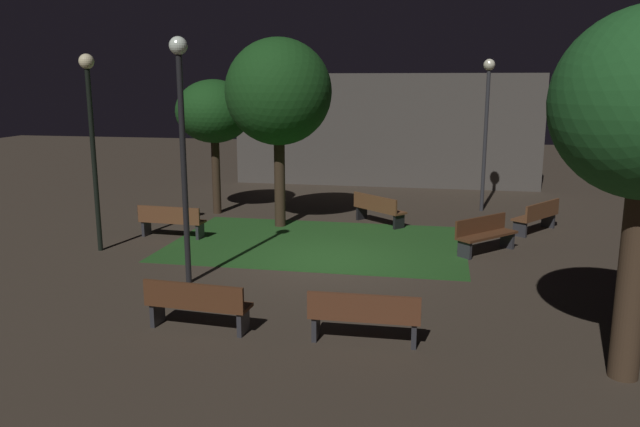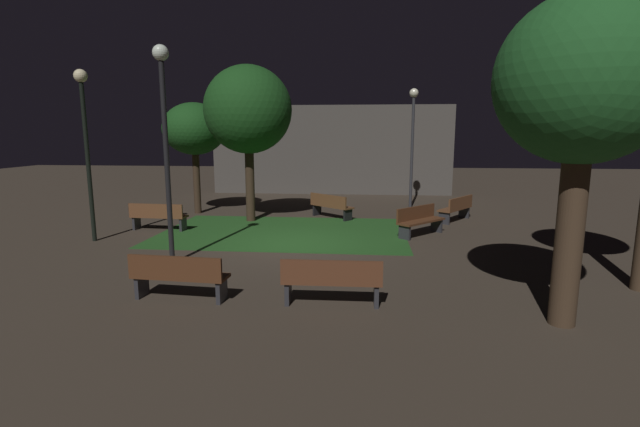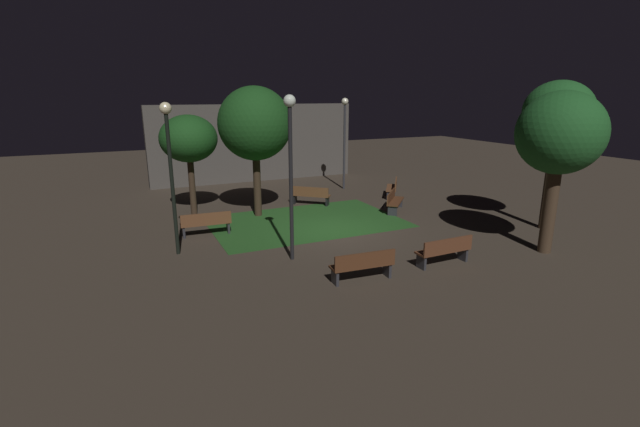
{
  "view_description": "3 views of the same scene",
  "coord_description": "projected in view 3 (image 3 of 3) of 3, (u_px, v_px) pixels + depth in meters",
  "views": [
    {
      "loc": [
        2.51,
        -13.93,
        4.15
      ],
      "look_at": [
        -0.37,
        0.96,
        0.93
      ],
      "focal_mm": 34.99,
      "sensor_mm": 36.0,
      "label": 1
    },
    {
      "loc": [
        1.95,
        -12.38,
        3.06
      ],
      "look_at": [
        0.76,
        0.12,
        0.86
      ],
      "focal_mm": 25.7,
      "sensor_mm": 36.0,
      "label": 2
    },
    {
      "loc": [
        -7.24,
        -14.32,
        5.0
      ],
      "look_at": [
        -0.85,
        -0.49,
        0.88
      ],
      "focal_mm": 24.73,
      "sensor_mm": 36.0,
      "label": 3
    }
  ],
  "objects": [
    {
      "name": "grass_lawn",
      "position": [
        306.0,
        221.0,
        17.95
      ],
      "size": [
        7.58,
        5.07,
        0.01
      ],
      "primitive_type": "cube",
      "color": "#23511E",
      "rests_on": "ground"
    },
    {
      "name": "ground_plane",
      "position": [
        335.0,
        230.0,
        16.79
      ],
      "size": [
        60.0,
        60.0,
        0.0
      ],
      "primitive_type": "plane",
      "color": "#3D3328"
    },
    {
      "name": "tree_near_wall",
      "position": [
        189.0,
        139.0,
        18.27
      ],
      "size": [
        2.37,
        2.37,
        4.22
      ],
      "color": "#38281C",
      "rests_on": "ground"
    },
    {
      "name": "bench_lawn_edge",
      "position": [
        445.0,
        250.0,
        13.25
      ],
      "size": [
        1.81,
        0.51,
        0.88
      ],
      "color": "brown",
      "rests_on": "ground"
    },
    {
      "name": "tree_left_canopy",
      "position": [
        560.0,
        135.0,
        13.53
      ],
      "size": [
        2.62,
        2.62,
        5.15
      ],
      "color": "#423021",
      "rests_on": "ground"
    },
    {
      "name": "bench_by_lamp",
      "position": [
        363.0,
        265.0,
        12.1
      ],
      "size": [
        1.83,
        0.61,
        0.88
      ],
      "color": "#512D19",
      "rests_on": "ground"
    },
    {
      "name": "building_wall_backdrop",
      "position": [
        255.0,
        143.0,
        26.14
      ],
      "size": [
        12.16,
        0.8,
        4.47
      ],
      "primitive_type": "cube",
      "color": "#4C4742",
      "rests_on": "ground"
    },
    {
      "name": "bench_front_right",
      "position": [
        393.0,
        187.0,
        22.23
      ],
      "size": [
        1.44,
        1.74,
        0.88
      ],
      "color": "brown",
      "rests_on": "ground"
    },
    {
      "name": "tree_back_left",
      "position": [
        255.0,
        124.0,
        17.87
      ],
      "size": [
        3.0,
        3.0,
        5.36
      ],
      "color": "#38281C",
      "rests_on": "ground"
    },
    {
      "name": "bench_front_left",
      "position": [
        206.0,
        223.0,
        16.06
      ],
      "size": [
        1.83,
        0.59,
        0.88
      ],
      "color": "brown",
      "rests_on": "ground"
    },
    {
      "name": "bench_path_side",
      "position": [
        394.0,
        201.0,
        19.45
      ],
      "size": [
        1.58,
        1.64,
        0.88
      ],
      "color": "#512D19",
      "rests_on": "ground"
    },
    {
      "name": "lamp_post_path_center",
      "position": [
        345.0,
        129.0,
        23.39
      ],
      "size": [
        0.36,
        0.36,
        4.84
      ],
      "color": "#333338",
      "rests_on": "ground"
    },
    {
      "name": "bench_back_row",
      "position": [
        310.0,
        195.0,
        20.55
      ],
      "size": [
        1.67,
        1.55,
        0.88
      ],
      "color": "brown",
      "rests_on": "ground"
    },
    {
      "name": "lamp_post_plaza_west",
      "position": [
        290.0,
        152.0,
        12.98
      ],
      "size": [
        0.36,
        0.36,
        5.01
      ],
      "color": "black",
      "rests_on": "ground"
    },
    {
      "name": "tree_back_right",
      "position": [
        558.0,
        113.0,
        15.94
      ],
      "size": [
        2.44,
        2.44,
        5.52
      ],
      "color": "#423021",
      "rests_on": "ground"
    },
    {
      "name": "lamp_post_plaza_east",
      "position": [
        170.0,
        154.0,
        13.48
      ],
      "size": [
        0.36,
        0.36,
        4.79
      ],
      "color": "black",
      "rests_on": "ground"
    }
  ]
}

